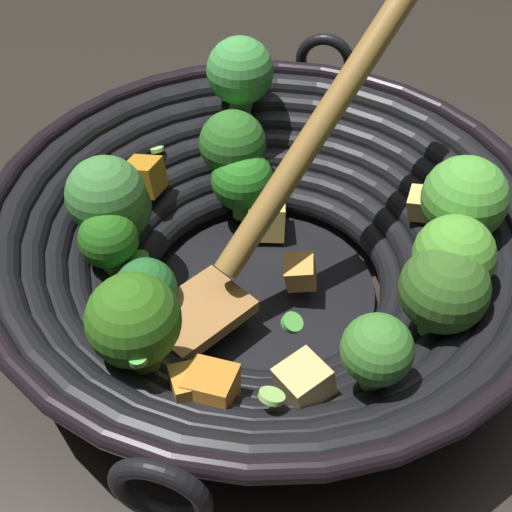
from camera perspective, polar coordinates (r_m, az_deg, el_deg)
ground_plane at (r=0.54m, az=0.83°, el=-3.36°), size 4.00×4.00×0.00m
wok at (r=0.50m, az=0.85°, el=1.35°), size 0.40×0.43×0.22m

